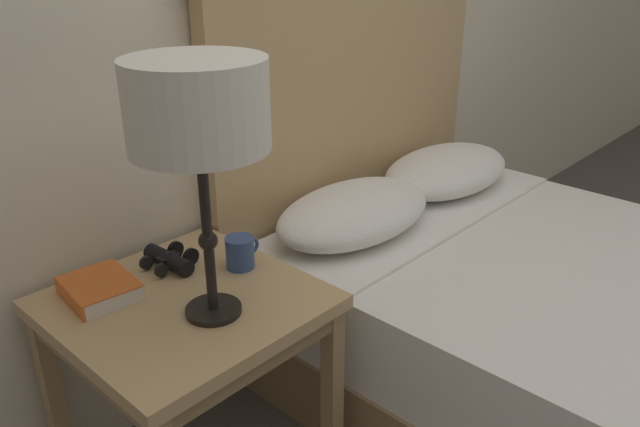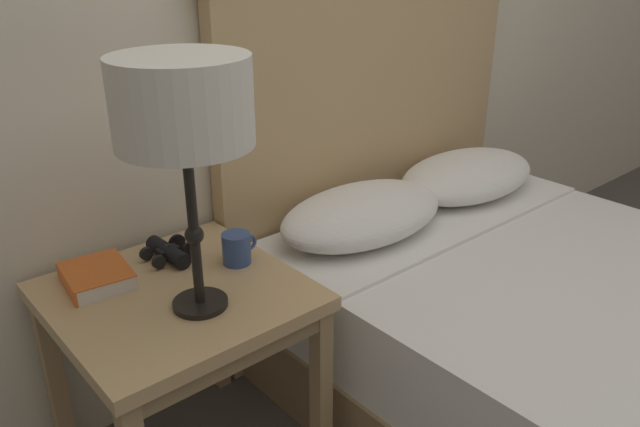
% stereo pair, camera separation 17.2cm
% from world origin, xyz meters
% --- Properties ---
extents(nightstand, '(0.58, 0.58, 0.58)m').
position_xyz_m(nightstand, '(-0.60, 0.76, 0.50)').
color(nightstand, tan).
rests_on(nightstand, ground_plane).
extents(bed, '(1.37, 2.03, 1.32)m').
position_xyz_m(bed, '(0.35, 0.14, 0.30)').
color(bed, olive).
rests_on(bed, ground_plane).
extents(table_lamp, '(0.29, 0.29, 0.58)m').
position_xyz_m(table_lamp, '(-0.59, 0.65, 1.05)').
color(table_lamp, black).
rests_on(table_lamp, nightstand).
extents(book_on_nightstand, '(0.17, 0.20, 0.04)m').
position_xyz_m(book_on_nightstand, '(-0.74, 0.91, 0.60)').
color(book_on_nightstand, silver).
rests_on(book_on_nightstand, nightstand).
extents(binoculars_pair, '(0.14, 0.16, 0.05)m').
position_xyz_m(binoculars_pair, '(-0.54, 0.91, 0.60)').
color(binoculars_pair, black).
rests_on(binoculars_pair, nightstand).
extents(coffee_mug, '(0.10, 0.08, 0.08)m').
position_xyz_m(coffee_mug, '(-0.41, 0.77, 0.62)').
color(coffee_mug, '#334C84').
rests_on(coffee_mug, nightstand).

